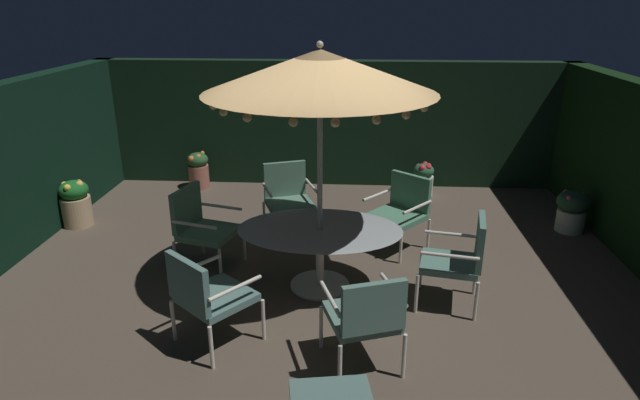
# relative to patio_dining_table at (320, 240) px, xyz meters

# --- Properties ---
(ground_plane) EXTENTS (8.01, 7.73, 0.02)m
(ground_plane) POSITION_rel_patio_dining_table_xyz_m (-0.03, -0.05, -0.58)
(ground_plane) COLOR brown
(hedge_backdrop_rear) EXTENTS (8.01, 0.30, 2.09)m
(hedge_backdrop_rear) POSITION_rel_patio_dining_table_xyz_m (-0.03, 3.67, 0.48)
(hedge_backdrop_rear) COLOR black
(hedge_backdrop_rear) RESTS_ON ground_plane
(patio_dining_table) EXTENTS (1.79, 1.21, 0.71)m
(patio_dining_table) POSITION_rel_patio_dining_table_xyz_m (0.00, 0.00, 0.00)
(patio_dining_table) COLOR silver
(patio_dining_table) RESTS_ON ground_plane
(patio_umbrella) EXTENTS (2.33, 2.33, 2.66)m
(patio_umbrella) POSITION_rel_patio_dining_table_xyz_m (-0.00, 0.00, 1.80)
(patio_umbrella) COLOR silver
(patio_umbrella) RESTS_ON ground_plane
(patio_chair_north) EXTENTS (0.71, 0.67, 1.00)m
(patio_chair_north) POSITION_rel_patio_dining_table_xyz_m (1.46, -0.29, 0.00)
(patio_chair_north) COLOR silver
(patio_chair_north) RESTS_ON ground_plane
(patio_chair_northeast) EXTENTS (0.90, 0.89, 0.93)m
(patio_chair_northeast) POSITION_rel_patio_dining_table_xyz_m (0.97, 1.12, -0.04)
(patio_chair_northeast) COLOR silver
(patio_chair_northeast) RESTS_ON ground_plane
(patio_chair_east) EXTENTS (0.80, 0.78, 0.98)m
(patio_chair_east) POSITION_rel_patio_dining_table_xyz_m (-0.52, 1.39, 0.00)
(patio_chair_east) COLOR silver
(patio_chair_east) RESTS_ON ground_plane
(patio_chair_southeast) EXTENTS (0.77, 0.77, 0.98)m
(patio_chair_southeast) POSITION_rel_patio_dining_table_xyz_m (-1.44, 0.40, -0.01)
(patio_chair_southeast) COLOR silver
(patio_chair_southeast) RESTS_ON ground_plane
(patio_chair_south) EXTENTS (0.88, 0.87, 0.95)m
(patio_chair_south) POSITION_rel_patio_dining_table_xyz_m (-0.95, -1.14, -0.02)
(patio_chair_south) COLOR silver
(patio_chair_south) RESTS_ON ground_plane
(patio_chair_southwest) EXTENTS (0.76, 0.77, 0.95)m
(patio_chair_southwest) POSITION_rel_patio_dining_table_xyz_m (0.48, -1.40, -0.01)
(patio_chair_southwest) COLOR silver
(patio_chair_southwest) RESTS_ON ground_plane
(potted_plant_back_left) EXTENTS (0.41, 0.41, 0.67)m
(potted_plant_back_left) POSITION_rel_patio_dining_table_xyz_m (-3.55, 1.51, -0.23)
(potted_plant_back_left) COLOR tan
(potted_plant_back_left) RESTS_ON ground_plane
(potted_plant_front_corner) EXTENTS (0.35, 0.35, 0.62)m
(potted_plant_front_corner) POSITION_rel_patio_dining_table_xyz_m (-2.27, 3.21, -0.24)
(potted_plant_front_corner) COLOR #A15F4F
(potted_plant_front_corner) RESTS_ON ground_plane
(potted_plant_right_near) EXTENTS (0.33, 0.33, 0.54)m
(potted_plant_right_near) POSITION_rel_patio_dining_table_xyz_m (1.50, 3.09, -0.28)
(potted_plant_right_near) COLOR beige
(potted_plant_right_near) RESTS_ON ground_plane
(potted_plant_back_right) EXTENTS (0.44, 0.44, 0.58)m
(potted_plant_back_right) POSITION_rel_patio_dining_table_xyz_m (3.37, 1.75, -0.25)
(potted_plant_back_right) COLOR beige
(potted_plant_back_right) RESTS_ON ground_plane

